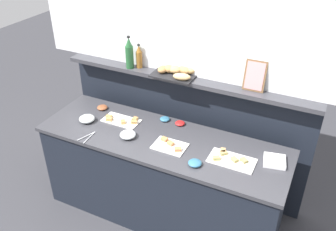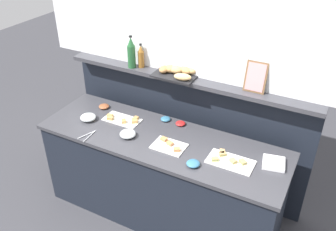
% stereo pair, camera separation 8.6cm
% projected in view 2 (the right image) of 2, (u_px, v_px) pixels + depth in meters
% --- Properties ---
extents(ground_plane, '(12.00, 12.00, 0.00)m').
position_uv_depth(ground_plane, '(187.00, 176.00, 4.10)').
color(ground_plane, '#38383D').
extents(buffet_counter, '(2.24, 0.71, 0.90)m').
position_uv_depth(buffet_counter, '(162.00, 177.00, 3.42)').
color(buffet_counter, black).
rests_on(buffet_counter, ground_plane).
extents(back_ledge_unit, '(2.46, 0.22, 1.29)m').
position_uv_depth(back_ledge_unit, '(186.00, 129.00, 3.70)').
color(back_ledge_unit, black).
rests_on(back_ledge_unit, ground_plane).
extents(upper_wall_panel, '(3.06, 0.08, 1.31)m').
position_uv_depth(upper_wall_panel, '(192.00, 2.00, 3.05)').
color(upper_wall_panel, silver).
rests_on(upper_wall_panel, back_ledge_unit).
extents(sandwich_platter_side, '(0.28, 0.20, 0.04)m').
position_uv_depth(sandwich_platter_side, '(169.00, 146.00, 3.07)').
color(sandwich_platter_side, white).
rests_on(sandwich_platter_side, buffet_counter).
extents(sandwich_platter_front, '(0.35, 0.18, 0.04)m').
position_uv_depth(sandwich_platter_front, '(122.00, 119.00, 3.42)').
color(sandwich_platter_front, white).
rests_on(sandwich_platter_front, buffet_counter).
extents(sandwich_platter_rear, '(0.37, 0.20, 0.04)m').
position_uv_depth(sandwich_platter_rear, '(230.00, 161.00, 2.90)').
color(sandwich_platter_rear, white).
rests_on(sandwich_platter_rear, buffet_counter).
extents(glass_bowl_large, '(0.15, 0.15, 0.06)m').
position_uv_depth(glass_bowl_large, '(88.00, 118.00, 3.42)').
color(glass_bowl_large, silver).
rests_on(glass_bowl_large, buffet_counter).
extents(glass_bowl_medium, '(0.14, 0.14, 0.06)m').
position_uv_depth(glass_bowl_medium, '(128.00, 134.00, 3.19)').
color(glass_bowl_medium, silver).
rests_on(glass_bowl_medium, buffet_counter).
extents(condiment_bowl_red, '(0.09, 0.09, 0.03)m').
position_uv_depth(condiment_bowl_red, '(166.00, 119.00, 3.42)').
color(condiment_bowl_red, teal).
rests_on(condiment_bowl_red, buffet_counter).
extents(condiment_bowl_teal, '(0.11, 0.11, 0.04)m').
position_uv_depth(condiment_bowl_teal, '(193.00, 164.00, 2.86)').
color(condiment_bowl_teal, teal).
rests_on(condiment_bowl_teal, buffet_counter).
extents(condiment_bowl_cream, '(0.09, 0.09, 0.03)m').
position_uv_depth(condiment_bowl_cream, '(181.00, 123.00, 3.36)').
color(condiment_bowl_cream, red).
rests_on(condiment_bowl_cream, buffet_counter).
extents(condiment_bowl_dark, '(0.10, 0.10, 0.04)m').
position_uv_depth(condiment_bowl_dark, '(104.00, 106.00, 3.62)').
color(condiment_bowl_dark, brown).
rests_on(condiment_bowl_dark, buffet_counter).
extents(serving_tongs, '(0.08, 0.19, 0.01)m').
position_uv_depth(serving_tongs, '(88.00, 135.00, 3.21)').
color(serving_tongs, '#B7BABF').
rests_on(serving_tongs, buffet_counter).
extents(napkin_stack, '(0.20, 0.20, 0.03)m').
position_uv_depth(napkin_stack, '(274.00, 163.00, 2.87)').
color(napkin_stack, white).
rests_on(napkin_stack, buffet_counter).
extents(wine_bottle_green, '(0.08, 0.08, 0.32)m').
position_uv_depth(wine_bottle_green, '(131.00, 53.00, 3.44)').
color(wine_bottle_green, '#23562D').
rests_on(wine_bottle_green, back_ledge_unit).
extents(vinegar_bottle_amber, '(0.06, 0.06, 0.24)m').
position_uv_depth(vinegar_bottle_amber, '(141.00, 57.00, 3.47)').
color(vinegar_bottle_amber, '#8E5B23').
rests_on(vinegar_bottle_amber, back_ledge_unit).
extents(bread_basket, '(0.41, 0.29, 0.08)m').
position_uv_depth(bread_basket, '(178.00, 71.00, 3.34)').
color(bread_basket, black).
rests_on(bread_basket, back_ledge_unit).
extents(framed_picture, '(0.18, 0.06, 0.26)m').
position_uv_depth(framed_picture, '(256.00, 77.00, 3.03)').
color(framed_picture, brown).
rests_on(framed_picture, back_ledge_unit).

